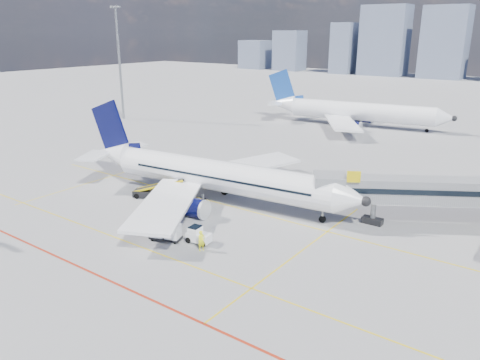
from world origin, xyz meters
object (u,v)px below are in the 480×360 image
object	(u,v)px
ramp_worker	(201,241)
baggage_tug	(198,235)
main_aircraft	(209,175)
second_aircraft	(353,111)
belt_loader	(154,192)
cargo_dolly	(166,231)

from	to	relation	value
ramp_worker	baggage_tug	bearing A→B (deg)	73.20
main_aircraft	second_aircraft	bearing A→B (deg)	89.11
main_aircraft	belt_loader	world-z (taller)	main_aircraft
main_aircraft	ramp_worker	distance (m)	14.44
main_aircraft	ramp_worker	world-z (taller)	main_aircraft
second_aircraft	belt_loader	distance (m)	59.06
second_aircraft	baggage_tug	distance (m)	66.76
second_aircraft	ramp_worker	size ratio (longest dim) A/B	20.43
baggage_tug	ramp_worker	world-z (taller)	ramp_worker
belt_loader	ramp_worker	world-z (taller)	belt_loader
ramp_worker	belt_loader	bearing A→B (deg)	83.24
belt_loader	ramp_worker	xyz separation A→B (m)	(14.54, -7.85, 0.29)
cargo_dolly	belt_loader	distance (m)	13.01
second_aircraft	baggage_tug	xyz separation A→B (m)	(11.77, -65.67, -2.43)
main_aircraft	second_aircraft	world-z (taller)	second_aircraft
baggage_tug	ramp_worker	bearing A→B (deg)	-45.11
main_aircraft	belt_loader	size ratio (longest dim) A/B	5.82
main_aircraft	ramp_worker	xyz separation A→B (m)	(8.46, -11.49, -2.22)
second_aircraft	ramp_worker	bearing A→B (deg)	-87.44
cargo_dolly	ramp_worker	size ratio (longest dim) A/B	1.72
baggage_tug	belt_loader	world-z (taller)	belt_loader
second_aircraft	cargo_dolly	xyz separation A→B (m)	(8.82, -67.16, -2.27)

